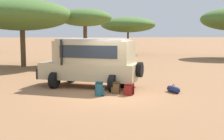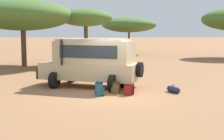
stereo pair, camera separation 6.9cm
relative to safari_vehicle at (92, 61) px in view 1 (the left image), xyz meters
name	(u,v)px [view 1 (the left image)]	position (x,y,z in m)	size (l,w,h in m)	color
ground_plane	(108,96)	(0.71, -2.34, -1.29)	(320.00, 320.00, 0.00)	#936642
safari_vehicle	(92,61)	(0.00, 0.00, 0.00)	(5.41, 3.77, 2.44)	tan
backpack_beside_front_wheel	(116,88)	(1.08, -1.81, -1.04)	(0.43, 0.37, 0.52)	brown
backpack_cluster_center	(129,89)	(1.63, -2.21, -1.05)	(0.51, 0.50, 0.51)	maroon
backpack_near_rear_wheel	(99,89)	(0.32, -2.28, -1.00)	(0.43, 0.42, 0.61)	#235B6B
duffel_bag_low_black_case	(122,84)	(1.47, -0.39, -1.10)	(0.82, 0.68, 0.48)	black
duffel_bag_soft_canvas	(173,89)	(3.74, -1.77, -1.15)	(0.48, 0.81, 0.39)	navy
acacia_tree_left_mid	(22,15)	(-5.51, 9.75, 2.81)	(7.92, 7.53, 5.34)	brown
acacia_tree_centre_back	(85,18)	(-0.54, 10.91, 2.66)	(4.50, 4.56, 4.72)	brown
acacia_tree_right_mid	(128,25)	(4.56, 23.43, 2.40)	(6.83, 6.64, 4.65)	brown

